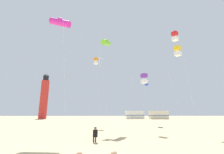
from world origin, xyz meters
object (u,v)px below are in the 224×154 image
kite_tube_magenta (60,22)px  kite_tube_lime (106,43)px  kite_diamond_white (99,60)px  rv_van_white (135,115)px  kite_box_violet (144,79)px  kite_tube_blue (146,82)px  rv_van_cream (158,115)px  kite_box_orange (96,61)px  lighthouse_distant (44,97)px  kite_flyer_standing (95,134)px  kite_box_scarlet (175,36)px  kite_box_gold (177,51)px

kite_tube_magenta → kite_tube_lime: size_ratio=1.00×
kite_diamond_white → rv_van_white: kite_diamond_white is taller
kite_box_violet → kite_tube_blue: 10.82m
kite_tube_lime → rv_van_cream: bearing=62.1°
kite_box_orange → lighthouse_distant: size_ratio=0.69×
kite_flyer_standing → kite_tube_blue: bearing=-129.0°
kite_flyer_standing → rv_van_white: (11.16, 44.21, 0.78)m
kite_diamond_white → rv_van_cream: 41.57m
kite_box_orange → kite_tube_blue: bearing=12.4°
kite_tube_lime → kite_box_scarlet: bearing=-16.7°
kite_tube_lime → rv_van_cream: 40.25m
kite_tube_magenta → kite_box_violet: bearing=15.8°
kite_box_scarlet → kite_diamond_white: 9.88m
kite_box_orange → kite_tube_lime: (1.75, -6.24, 0.60)m
kite_diamond_white → rv_van_cream: size_ratio=1.38×
kite_flyer_standing → kite_tube_blue: 19.08m
kite_flyer_standing → rv_van_cream: bearing=-125.5°
kite_flyer_standing → kite_box_gold: size_ratio=0.12×
kite_box_gold → kite_diamond_white: size_ratio=1.08×
kite_flyer_standing → kite_tube_magenta: size_ratio=0.09×
kite_box_scarlet → rv_van_white: bearing=87.3°
kite_box_orange → kite_box_scarlet: 13.58m
kite_box_orange → kite_diamond_white: kite_box_orange is taller
kite_tube_blue → rv_van_white: (2.90, 28.54, -6.29)m
kite_diamond_white → rv_van_cream: kite_diamond_white is taller
lighthouse_distant → kite_box_gold: bearing=-53.7°
kite_box_orange → kite_box_scarlet: kite_box_scarlet is taller
rv_van_white → kite_diamond_white: bearing=-110.4°
kite_flyer_standing → rv_van_white: size_ratio=0.18×
kite_box_orange → kite_tube_blue: 10.09m
kite_flyer_standing → kite_tube_magenta: kite_tube_magenta is taller
kite_box_gold → kite_flyer_standing: bearing=-156.4°
kite_tube_magenta → lighthouse_distant: (-17.85, 43.48, -3.86)m
kite_diamond_white → kite_flyer_standing: bearing=-89.1°
kite_box_scarlet → kite_tube_magenta: bearing=-171.0°
kite_box_scarlet → lighthouse_distant: bearing=127.2°
kite_flyer_standing → lighthouse_distant: (-22.05, 46.15, 7.22)m
kite_flyer_standing → kite_box_orange: bearing=-96.9°
kite_box_gold → lighthouse_distant: size_ratio=0.58×
kite_tube_blue → kite_diamond_white: kite_diamond_white is taller
kite_box_scarlet → kite_box_violet: bearing=172.0°
kite_flyer_standing → kite_tube_lime: bearing=-106.8°
kite_tube_lime → rv_van_white: (10.43, 36.82, -10.27)m
kite_box_gold → kite_diamond_white: (-9.07, 1.57, -0.71)m
kite_box_scarlet → kite_diamond_white: bearing=175.8°
kite_box_orange → rv_van_cream: (19.94, 28.16, -9.67)m
kite_box_scarlet → kite_tube_lime: 8.95m
kite_tube_lime → kite_diamond_white: size_ratio=1.38×
kite_box_violet → lighthouse_distant: size_ratio=0.40×
lighthouse_distant → rv_van_white: (33.21, -1.94, -6.45)m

